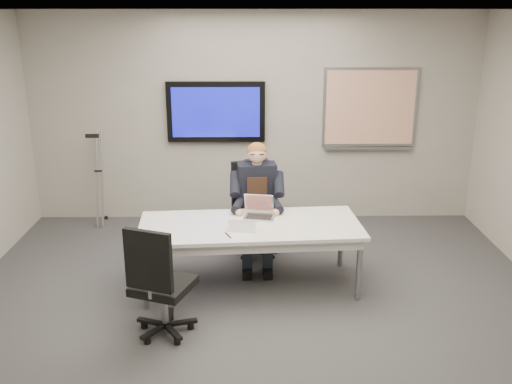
{
  "coord_description": "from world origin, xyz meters",
  "views": [
    {
      "loc": [
        -0.06,
        -4.57,
        2.83
      ],
      "look_at": [
        0.01,
        1.02,
        1.01
      ],
      "focal_mm": 40.0,
      "sensor_mm": 36.0,
      "label": 1
    }
  ],
  "objects_px": {
    "conference_table": "(250,231)",
    "office_chair_far": "(255,227)",
    "seated_person": "(257,218)",
    "office_chair_near": "(162,302)",
    "laptop": "(259,211)"
  },
  "relations": [
    {
      "from": "conference_table",
      "to": "office_chair_far",
      "type": "height_order",
      "value": "office_chair_far"
    },
    {
      "from": "conference_table",
      "to": "seated_person",
      "type": "bearing_deg",
      "value": 77.43
    },
    {
      "from": "conference_table",
      "to": "office_chair_far",
      "type": "bearing_deg",
      "value": 81.33
    },
    {
      "from": "office_chair_near",
      "to": "laptop",
      "type": "bearing_deg",
      "value": -105.87
    },
    {
      "from": "office_chair_near",
      "to": "seated_person",
      "type": "xyz_separation_m",
      "value": [
        0.87,
        1.5,
        0.22
      ]
    },
    {
      "from": "office_chair_far",
      "to": "office_chair_near",
      "type": "xyz_separation_m",
      "value": [
        -0.85,
        -1.76,
        -0.01
      ]
    },
    {
      "from": "office_chair_near",
      "to": "laptop",
      "type": "relative_size",
      "value": 3.12
    },
    {
      "from": "laptop",
      "to": "conference_table",
      "type": "bearing_deg",
      "value": -102.53
    },
    {
      "from": "office_chair_far",
      "to": "office_chair_near",
      "type": "distance_m",
      "value": 1.95
    },
    {
      "from": "seated_person",
      "to": "laptop",
      "type": "xyz_separation_m",
      "value": [
        0.02,
        -0.31,
        0.19
      ]
    },
    {
      "from": "conference_table",
      "to": "seated_person",
      "type": "relative_size",
      "value": 1.67
    },
    {
      "from": "office_chair_far",
      "to": "office_chair_near",
      "type": "height_order",
      "value": "office_chair_far"
    },
    {
      "from": "laptop",
      "to": "seated_person",
      "type": "bearing_deg",
      "value": 103.11
    },
    {
      "from": "seated_person",
      "to": "conference_table",
      "type": "bearing_deg",
      "value": -104.42
    },
    {
      "from": "laptop",
      "to": "office_chair_far",
      "type": "bearing_deg",
      "value": 103.34
    }
  ]
}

